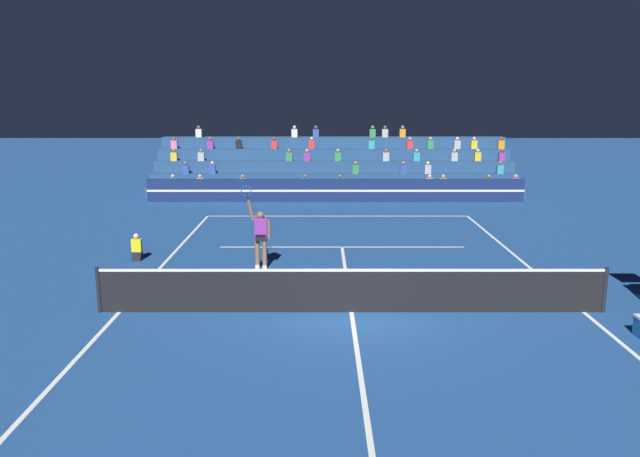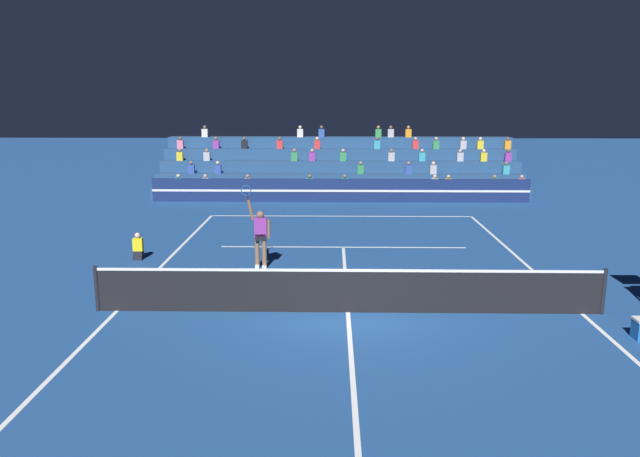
{
  "view_description": "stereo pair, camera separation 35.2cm",
  "coord_description": "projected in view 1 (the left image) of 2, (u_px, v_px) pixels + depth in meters",
  "views": [
    {
      "loc": [
        -0.74,
        -14.0,
        5.05
      ],
      "look_at": [
        -0.74,
        4.3,
        1.1
      ],
      "focal_mm": 35.0,
      "sensor_mm": 36.0,
      "label": 1
    },
    {
      "loc": [
        -0.39,
        -13.99,
        5.05
      ],
      "look_at": [
        -0.74,
        4.3,
        1.1
      ],
      "focal_mm": 35.0,
      "sensor_mm": 36.0,
      "label": 2
    }
  ],
  "objects": [
    {
      "name": "court_lines",
      "position": [
        351.0,
        312.0,
        14.75
      ],
      "size": [
        11.1,
        23.9,
        0.01
      ],
      "color": "white",
      "rests_on": "ground"
    },
    {
      "name": "bleacher_stand",
      "position": [
        334.0,
        171.0,
        33.4
      ],
      "size": [
        18.74,
        4.75,
        3.38
      ],
      "color": "navy",
      "rests_on": "ground"
    },
    {
      "name": "ball_kid_courtside",
      "position": [
        137.0,
        250.0,
        19.33
      ],
      "size": [
        0.3,
        0.36,
        0.84
      ],
      "color": "black",
      "rests_on": "ground"
    },
    {
      "name": "tennis_ball",
      "position": [
        503.0,
        291.0,
        16.24
      ],
      "size": [
        0.07,
        0.07,
        0.07
      ],
      "primitive_type": "sphere",
      "color": "#C6DB33",
      "rests_on": "ground"
    },
    {
      "name": "tennis_net",
      "position": [
        352.0,
        290.0,
        14.63
      ],
      "size": [
        12.0,
        0.1,
        1.1
      ],
      "color": "black",
      "rests_on": "ground"
    },
    {
      "name": "tennis_player",
      "position": [
        260.0,
        235.0,
        18.29
      ],
      "size": [
        0.86,
        0.33,
        2.5
      ],
      "color": "brown",
      "rests_on": "ground"
    },
    {
      "name": "ground_plane",
      "position": [
        351.0,
        312.0,
        14.75
      ],
      "size": [
        120.0,
        120.0,
        0.0
      ],
      "primitive_type": "plane",
      "color": "navy"
    },
    {
      "name": "sponsor_banner_wall",
      "position": [
        336.0,
        190.0,
        29.78
      ],
      "size": [
        18.0,
        0.26,
        1.1
      ],
      "color": "navy",
      "rests_on": "ground"
    }
  ]
}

